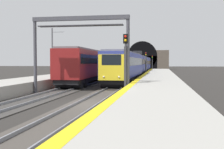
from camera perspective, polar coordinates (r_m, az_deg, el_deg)
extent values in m
plane|color=#282623|center=(18.12, -4.79, -6.15)|extent=(320.00, 320.00, 0.00)
cube|color=#9E9B93|center=(17.48, 8.93, -4.85)|extent=(112.00, 4.48, 0.99)
cube|color=yellow|center=(17.57, 2.43, -3.15)|extent=(112.00, 0.50, 0.01)
cube|color=#423D38|center=(18.12, -4.79, -6.05)|extent=(160.00, 2.87, 0.06)
cube|color=gray|center=(18.29, -6.98, -5.65)|extent=(160.00, 0.07, 0.15)
cube|color=gray|center=(17.94, -2.56, -5.79)|extent=(160.00, 0.07, 0.15)
cube|color=#383533|center=(19.73, -17.65, -5.46)|extent=(160.00, 3.06, 0.06)
cube|color=gray|center=(20.05, -19.48, -5.05)|extent=(160.00, 0.07, 0.15)
cube|color=gray|center=(19.40, -15.77, -5.25)|extent=(160.00, 0.07, 0.15)
cube|color=navy|center=(36.67, 2.69, 1.96)|extent=(18.57, 3.15, 2.86)
cube|color=black|center=(36.67, 2.69, 2.62)|extent=(17.83, 3.16, 0.97)
cube|color=slate|center=(36.68, 2.69, 4.35)|extent=(18.00, 2.72, 0.20)
cube|color=black|center=(36.72, 2.68, -0.55)|extent=(18.19, 2.81, 0.49)
cylinder|color=black|center=(28.65, 0.31, -2.04)|extent=(0.94, 2.55, 0.89)
cylinder|color=black|center=(30.42, 0.94, -1.78)|extent=(0.94, 2.55, 0.89)
cylinder|color=black|center=(43.09, 3.91, -0.51)|extent=(0.94, 2.55, 0.89)
cylinder|color=black|center=(44.87, 4.19, -0.39)|extent=(0.94, 2.55, 0.89)
cube|color=yellow|center=(27.50, -0.10, 1.44)|extent=(0.18, 2.65, 2.54)
cube|color=black|center=(27.45, -0.12, 2.96)|extent=(0.08, 1.93, 1.03)
sphere|color=#F2EACC|center=(27.34, 1.43, -0.49)|extent=(0.20, 0.20, 0.20)
sphere|color=#F2EACC|center=(27.63, -1.67, -0.46)|extent=(0.20, 0.20, 0.20)
cube|color=navy|center=(55.73, 5.11, 2.15)|extent=(18.57, 3.15, 2.86)
cube|color=black|center=(55.73, 5.11, 2.60)|extent=(17.83, 3.16, 0.96)
cube|color=slate|center=(55.74, 5.11, 3.72)|extent=(18.00, 2.72, 0.20)
cube|color=black|center=(55.77, 5.10, 0.50)|extent=(18.19, 2.81, 0.49)
cylinder|color=black|center=(47.74, 4.11, -0.21)|extent=(0.94, 2.55, 0.89)
cylinder|color=black|center=(49.53, 4.36, -0.11)|extent=(0.94, 2.55, 0.89)
cylinder|color=black|center=(62.04, 5.69, 0.42)|extent=(0.94, 2.55, 0.89)
cylinder|color=black|center=(63.83, 5.84, 0.48)|extent=(0.94, 2.55, 0.89)
cube|color=navy|center=(74.85, 6.29, 2.25)|extent=(18.57, 3.15, 2.86)
cube|color=black|center=(74.84, 6.30, 2.44)|extent=(17.83, 3.16, 0.89)
cube|color=slate|center=(74.85, 6.30, 3.42)|extent=(18.00, 2.72, 0.20)
cube|color=black|center=(74.87, 6.29, 1.02)|extent=(18.19, 2.81, 0.49)
cylinder|color=black|center=(66.72, 5.71, 0.56)|extent=(0.94, 2.55, 0.89)
cylinder|color=black|center=(68.51, 5.85, 0.62)|extent=(0.94, 2.55, 0.89)
cylinder|color=black|center=(81.25, 6.66, 0.91)|extent=(0.94, 2.55, 0.89)
cylinder|color=black|center=(83.04, 6.75, 0.95)|extent=(0.94, 2.55, 0.89)
cube|color=black|center=(55.76, 5.12, 4.29)|extent=(1.33, 1.68, 0.90)
cube|color=maroon|center=(35.93, -4.80, 2.20)|extent=(18.86, 3.18, 2.98)
cube|color=black|center=(35.93, -4.80, 3.00)|extent=(18.11, 3.19, 0.96)
cube|color=slate|center=(35.96, -4.81, 4.73)|extent=(18.29, 2.74, 0.20)
cube|color=black|center=(35.98, -4.79, -0.49)|extent=(18.48, 2.83, 0.54)
cylinder|color=black|center=(43.79, -2.35, -0.39)|extent=(1.03, 2.64, 0.98)
cylinder|color=black|center=(42.03, -2.82, -0.52)|extent=(1.03, 2.64, 0.98)
cylinder|color=black|center=(30.05, -7.55, -1.76)|extent=(1.03, 2.64, 0.98)
cylinder|color=black|center=(28.33, -8.57, -2.03)|extent=(1.03, 2.64, 0.98)
cube|color=yellow|center=(45.18, -1.99, 2.00)|extent=(0.17, 2.74, 2.55)
cube|color=black|center=(45.22, -1.98, 3.03)|extent=(0.07, 2.00, 1.07)
sphere|color=#F2EACC|center=(45.41, -2.95, 0.83)|extent=(0.20, 0.20, 0.20)
sphere|color=#F2EACC|center=(45.11, -1.00, 0.83)|extent=(0.20, 0.20, 0.20)
cube|color=maroon|center=(54.91, 0.28, 2.32)|extent=(18.86, 3.18, 2.98)
cube|color=black|center=(54.91, 0.28, 2.64)|extent=(18.11, 3.19, 0.94)
cube|color=slate|center=(54.92, 0.29, 3.98)|extent=(18.29, 2.74, 0.20)
cube|color=black|center=(54.94, 0.28, 0.56)|extent=(18.48, 2.83, 0.54)
cylinder|color=black|center=(63.26, 1.40, 0.51)|extent=(1.03, 2.64, 0.98)
cylinder|color=black|center=(61.47, 1.19, 0.45)|extent=(1.03, 2.64, 0.98)
cylinder|color=black|center=(48.45, -0.86, -0.11)|extent=(1.03, 2.64, 0.98)
cylinder|color=black|center=(46.67, -1.23, -0.21)|extent=(1.03, 2.64, 0.98)
cube|color=maroon|center=(74.09, 2.75, 2.38)|extent=(18.86, 3.18, 2.98)
cube|color=black|center=(74.09, 2.75, 2.62)|extent=(18.11, 3.19, 0.87)
cube|color=slate|center=(74.10, 2.75, 3.61)|extent=(18.29, 2.74, 0.20)
cube|color=black|center=(74.11, 2.75, 1.07)|extent=(18.48, 2.83, 0.54)
cylinder|color=black|center=(82.53, 3.36, 0.98)|extent=(1.03, 2.64, 0.98)
cylinder|color=black|center=(80.74, 3.24, 0.95)|extent=(1.03, 2.64, 0.98)
cylinder|color=black|center=(67.51, 2.15, 0.64)|extent=(1.03, 2.64, 0.98)
cylinder|color=black|center=(65.72, 1.97, 0.59)|extent=(1.03, 2.64, 0.98)
cube|color=black|center=(54.94, 0.29, 4.56)|extent=(1.33, 1.73, 0.90)
cylinder|color=#38383D|center=(22.57, 2.74, 0.92)|extent=(0.16, 0.16, 4.19)
cube|color=black|center=(22.64, 2.76, 7.18)|extent=(0.20, 0.38, 0.75)
cube|color=#38383D|center=(22.71, 2.79, 0.93)|extent=(0.04, 0.28, 3.77)
sphere|color=red|center=(22.52, 2.72, 7.65)|extent=(0.20, 0.20, 0.20)
sphere|color=yellow|center=(22.50, 2.72, 6.89)|extent=(0.20, 0.20, 0.20)
cylinder|color=#4C4C54|center=(53.67, 6.81, 1.65)|extent=(0.16, 0.16, 3.83)
cube|color=black|center=(53.68, 6.82, 4.10)|extent=(0.20, 0.38, 0.75)
cube|color=#4C4C54|center=(53.81, 6.81, 1.65)|extent=(0.04, 0.28, 3.45)
sphere|color=red|center=(53.56, 6.81, 4.29)|extent=(0.20, 0.20, 0.20)
sphere|color=yellow|center=(53.55, 6.81, 3.97)|extent=(0.20, 0.20, 0.20)
cylinder|color=#38383D|center=(96.06, 8.10, 2.02)|extent=(0.16, 0.16, 3.80)
cube|color=black|center=(96.07, 8.11, 3.47)|extent=(0.20, 0.38, 1.05)
cube|color=#38383D|center=(96.20, 8.11, 2.02)|extent=(0.04, 0.28, 3.42)
sphere|color=red|center=(95.94, 8.11, 3.67)|extent=(0.20, 0.20, 0.20)
sphere|color=yellow|center=(95.94, 8.11, 3.49)|extent=(0.20, 0.20, 0.20)
sphere|color=green|center=(95.93, 8.11, 3.31)|extent=(0.20, 0.20, 0.20)
cylinder|color=#3F3F47|center=(25.77, -15.19, 3.33)|extent=(0.28, 0.28, 6.26)
cylinder|color=#3F3F47|center=(23.53, 3.22, 3.50)|extent=(0.28, 0.28, 6.26)
cube|color=#3F3F47|center=(24.61, -6.44, 11.18)|extent=(0.36, 8.46, 0.35)
cube|color=#2D2D33|center=(24.52, -6.44, 9.73)|extent=(0.70, 7.36, 0.08)
cube|color=#51473D|center=(107.42, 6.14, 2.96)|extent=(2.68, 19.54, 7.08)
cube|color=black|center=(106.03, 6.09, 2.39)|extent=(0.12, 10.94, 4.96)
cylinder|color=black|center=(106.05, 6.09, 3.73)|extent=(0.12, 10.94, 10.94)
cylinder|color=#595B60|center=(43.22, -11.92, 4.01)|extent=(0.22, 0.22, 7.77)
cylinder|color=#595B60|center=(43.10, -10.78, 8.40)|extent=(0.08, 1.89, 0.08)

